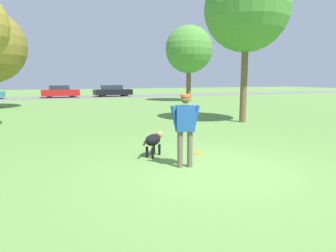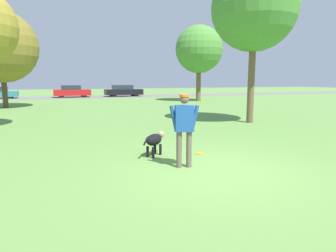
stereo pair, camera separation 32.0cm
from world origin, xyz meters
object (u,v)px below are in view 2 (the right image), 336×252
dog (155,140)px  parked_car_red (72,91)px  person (184,124)px  parked_car_black (123,91)px  tree_far_left (1,47)px  frisbee (200,153)px  tree_near_right (254,8)px  tree_far_right (199,49)px

dog → parked_car_red: bearing=49.2°
person → parked_car_black: (4.49, 29.55, -0.36)m
dog → parked_car_red: size_ratio=0.20×
tree_far_left → parked_car_black: bearing=47.2°
frisbee → tree_near_right: (4.89, 4.70, 5.20)m
frisbee → dog: bearing=169.6°
person → parked_car_black: 29.89m
parked_car_red → tree_far_right: bearing=-43.9°
parked_car_black → dog: bearing=-102.3°
tree_far_left → parked_car_red: size_ratio=1.66×
tree_far_right → tree_far_left: size_ratio=1.03×
tree_near_right → tree_far_left: bearing=135.2°
dog → tree_far_left: bearing=67.1°
tree_far_right → parked_car_black: bearing=117.1°
person → tree_near_right: bearing=57.8°
person → parked_car_black: size_ratio=0.38×
tree_near_right → parked_car_black: size_ratio=1.59×
person → parked_car_red: (-1.42, 29.61, -0.34)m
person → tree_near_right: tree_near_right is taller
person → dog: size_ratio=2.09×
frisbee → tree_far_right: 20.98m
frisbee → tree_far_left: tree_far_left is taller
dog → person: bearing=-118.6°
tree_far_right → parked_car_black: 12.01m
dog → tree_far_right: (9.96, 18.25, 4.34)m
frisbee → parked_car_red: 28.69m
tree_far_left → parked_car_red: tree_far_left is taller
tree_far_right → tree_far_left: (-16.03, -1.69, -0.49)m
frisbee → tree_far_right: size_ratio=0.03×
dog → tree_far_left: tree_far_left is taller
tree_far_right → parked_car_red: size_ratio=1.71×
person → frisbee: person is taller
tree_near_right → parked_car_red: size_ratio=1.76×
dog → frisbee: (1.23, -0.23, -0.42)m
frisbee → tree_far_left: bearing=113.5°
person → frisbee: (0.91, 1.03, -1.01)m
parked_car_red → tree_near_right: bearing=-74.6°
tree_far_left → tree_near_right: (12.19, -12.09, 0.93)m
tree_near_right → parked_car_black: 24.29m
frisbee → parked_car_black: 28.75m
tree_far_left → parked_car_black: size_ratio=1.51×
parked_car_black → person: bearing=-101.3°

